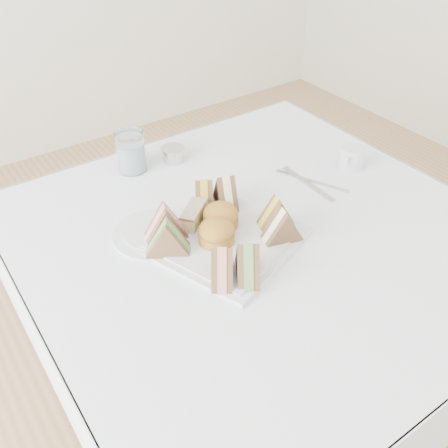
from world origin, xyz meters
TOP-DOWN VIEW (x-y plane):
  - floor at (0.00, 0.00)m, footprint 4.00×4.00m
  - table at (0.00, 0.00)m, footprint 0.90×0.90m
  - tablecloth at (0.00, 0.00)m, footprint 1.02×1.02m
  - serving_plate at (-0.09, 0.01)m, footprint 0.37×0.37m
  - sandwich_fl_a at (-0.17, -0.09)m, footprint 0.09×0.10m
  - sandwich_fl_b at (-0.12, -0.11)m, footprint 0.09×0.10m
  - sandwich_fr_a at (0.03, -0.01)m, footprint 0.09×0.06m
  - sandwich_fr_b at (0.01, -0.06)m, footprint 0.10×0.06m
  - sandwich_bl_a at (-0.21, 0.04)m, footprint 0.10×0.09m
  - sandwich_bl_b at (-0.19, 0.09)m, footprint 0.10×0.07m
  - sandwich_br_a at (-0.02, 0.12)m, footprint 0.07×0.10m
  - sandwich_br_b at (-0.06, 0.14)m, footprint 0.08×0.09m
  - scone_left at (-0.11, 0.01)m, footprint 0.10×0.10m
  - scone_right at (-0.07, 0.05)m, footprint 0.11×0.11m
  - pastry_slice at (-0.12, 0.10)m, footprint 0.09×0.08m
  - side_plate at (-0.21, 0.12)m, footprint 0.23×0.23m
  - water_glass at (-0.12, 0.40)m, footprint 0.08×0.08m
  - tea_strainer at (-0.00, 0.38)m, footprint 0.09×0.09m
  - knife at (0.22, 0.08)m, footprint 0.02×0.19m
  - fork at (0.24, 0.07)m, footprint 0.08×0.15m
  - creamer_jug at (0.37, 0.08)m, footprint 0.08×0.08m

SIDE VIEW (x-z plane):
  - floor at x=0.00m, z-range 0.00..0.00m
  - table at x=0.00m, z-range 0.00..0.74m
  - tablecloth at x=0.00m, z-range 0.74..0.75m
  - fork at x=0.24m, z-range 0.75..0.75m
  - knife at x=0.22m, z-range 0.75..0.75m
  - side_plate at x=-0.21m, z-range 0.75..0.76m
  - serving_plate at x=-0.09m, z-range 0.75..0.76m
  - tea_strainer at x=0.00m, z-range 0.75..0.78m
  - creamer_jug at x=0.37m, z-range 0.75..0.80m
  - pastry_slice at x=-0.12m, z-range 0.76..0.80m
  - scone_left at x=-0.11m, z-range 0.76..0.81m
  - scone_right at x=-0.07m, z-range 0.76..0.81m
  - sandwich_fr_a at x=0.03m, z-range 0.76..0.83m
  - sandwich_br_b at x=-0.06m, z-range 0.76..0.83m
  - sandwich_fr_b at x=0.01m, z-range 0.76..0.84m
  - sandwich_fl_a at x=-0.17m, z-range 0.76..0.84m
  - sandwich_br_a at x=-0.02m, z-range 0.76..0.84m
  - sandwich_fl_b at x=-0.12m, z-range 0.76..0.84m
  - sandwich_bl_a at x=-0.21m, z-range 0.76..0.84m
  - sandwich_bl_b at x=-0.19m, z-range 0.76..0.84m
  - water_glass at x=-0.12m, z-range 0.75..0.86m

